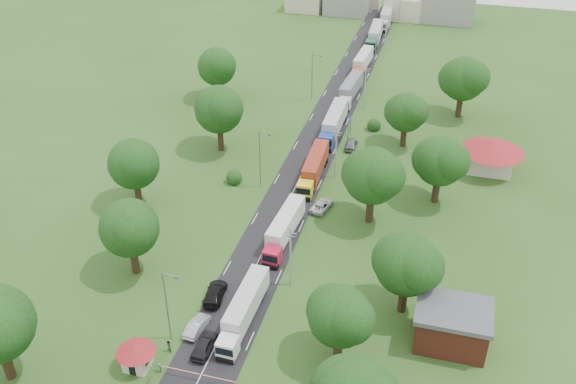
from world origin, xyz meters
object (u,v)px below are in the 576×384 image
(truck_0, at_px, (244,309))
(car_lane_front, at_px, (204,345))
(boom_barrier, at_px, (186,372))
(car_lane_mid, at_px, (197,326))
(guard_booth, at_px, (136,353))
(info_sign, at_px, (350,124))

(truck_0, relative_size, car_lane_front, 2.81)
(boom_barrier, relative_size, truck_0, 0.68)
(truck_0, distance_m, car_lane_mid, 5.87)
(guard_booth, bearing_deg, truck_0, 47.43)
(boom_barrier, relative_size, guard_booth, 2.10)
(boom_barrier, distance_m, car_lane_mid, 7.19)
(guard_booth, xyz_separation_m, car_lane_front, (6.20, 4.31, -1.35))
(boom_barrier, relative_size, info_sign, 2.25)
(guard_booth, distance_m, truck_0, 13.49)
(info_sign, relative_size, car_lane_front, 0.85)
(boom_barrier, relative_size, car_lane_front, 1.92)
(guard_booth, distance_m, info_sign, 61.27)
(info_sign, distance_m, truck_0, 50.18)
(car_lane_front, bearing_deg, guard_booth, 33.87)
(car_lane_front, xyz_separation_m, car_lane_mid, (-2.00, 2.69, -0.08))
(guard_booth, xyz_separation_m, info_sign, (12.40, 60.00, 0.84))
(info_sign, bearing_deg, guard_booth, -101.68)
(info_sign, bearing_deg, car_lane_mid, -98.79)
(car_lane_front, height_order, car_lane_mid, car_lane_front)
(guard_booth, bearing_deg, info_sign, 78.32)
(car_lane_mid, bearing_deg, info_sign, -93.06)
(info_sign, distance_m, car_lane_front, 56.08)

